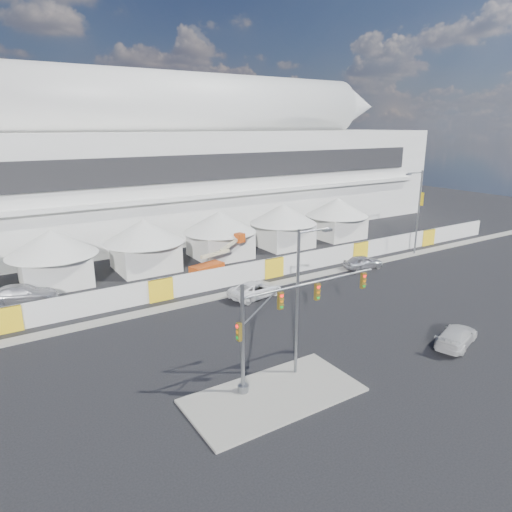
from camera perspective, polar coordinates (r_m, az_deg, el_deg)
ground at (r=32.41m, az=8.08°, el=-11.39°), size 160.00×160.00×0.00m
median_island at (r=27.11m, az=2.22°, el=-16.98°), size 10.00×5.00×0.15m
far_curb at (r=53.91m, az=15.76°, el=-0.49°), size 80.00×1.20×0.12m
stadium at (r=69.17m, az=-8.85°, el=11.38°), size 80.00×24.80×21.98m
tent_row at (r=51.00m, az=-9.01°, el=2.58°), size 53.40×8.40×5.40m
hoarding_fence at (r=46.08m, az=2.18°, el=-1.45°), size 70.00×0.25×2.00m
scaffold_tower at (r=87.34m, az=16.18°, el=9.61°), size 4.40×4.40×12.00m
sedan_silver at (r=50.15m, az=13.25°, el=-0.74°), size 2.55×4.54×1.46m
pickup_curb at (r=40.88m, az=-0.09°, el=-4.18°), size 3.22×5.48×1.43m
pickup_near at (r=35.20m, az=23.76°, el=-9.13°), size 3.35×5.11×1.38m
lot_car_c at (r=44.26m, az=-27.14°, el=-4.27°), size 3.69×6.06×1.64m
traffic_mast at (r=26.60m, az=2.60°, el=-8.36°), size 10.04×0.63×6.51m
streetlight_median at (r=27.12m, az=5.60°, el=-4.56°), size 2.50×0.25×9.04m
streetlight_curb at (r=56.35m, az=19.55°, el=5.83°), size 2.93×0.66×9.91m
boom_lift at (r=47.39m, az=-5.44°, el=-1.08°), size 7.20×2.39×3.56m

